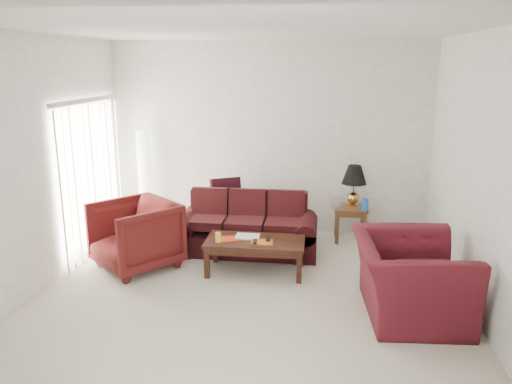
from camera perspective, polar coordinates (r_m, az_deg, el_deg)
floor at (r=5.98m, az=-1.06°, el=-11.84°), size 5.00×5.00×0.00m
blinds at (r=7.51m, az=-18.19°, el=1.66°), size 0.10×2.00×2.16m
sofa at (r=7.17m, az=-1.16°, el=-3.70°), size 2.08×1.00×0.83m
throw_pillow at (r=7.78m, az=-3.45°, el=-0.09°), size 0.52×0.41×0.48m
end_table at (r=7.82m, az=10.70°, el=-3.55°), size 0.50×0.50×0.53m
table_lamp at (r=7.73m, az=11.11°, el=0.71°), size 0.49×0.49×0.63m
clock at (r=7.59m, az=9.13°, el=-1.37°), size 0.15×0.10×0.14m
blue_canister at (r=7.59m, az=12.32°, el=-1.41°), size 0.11×0.11×0.17m
picture_frame at (r=7.89m, az=9.28°, el=-0.65°), size 0.21×0.22×0.06m
floor_lamp at (r=8.20m, az=-12.49°, el=1.26°), size 0.29×0.29×1.65m
armchair_left at (r=6.81m, az=-13.63°, el=-4.81°), size 1.38×1.38×0.90m
armchair_right at (r=5.66m, az=17.12°, el=-9.40°), size 1.22×1.37×0.84m
coffee_table at (r=6.54m, az=-0.09°, el=-7.31°), size 1.42×1.04×0.45m
magazine_red at (r=6.47m, az=-3.44°, el=-5.41°), size 0.33×0.29×0.02m
magazine_white at (r=6.56m, az=-0.99°, el=-5.10°), size 0.31×0.23×0.02m
magazine_orange at (r=6.36m, az=0.71°, el=-5.76°), size 0.28×0.22×0.02m
remote_a at (r=6.32m, az=-0.10°, el=-5.68°), size 0.06×0.17×0.02m
remote_b at (r=6.42m, az=1.44°, el=-5.36°), size 0.05×0.17×0.02m
yellow_glass at (r=6.37m, az=-4.34°, el=-5.21°), size 0.10×0.10×0.13m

